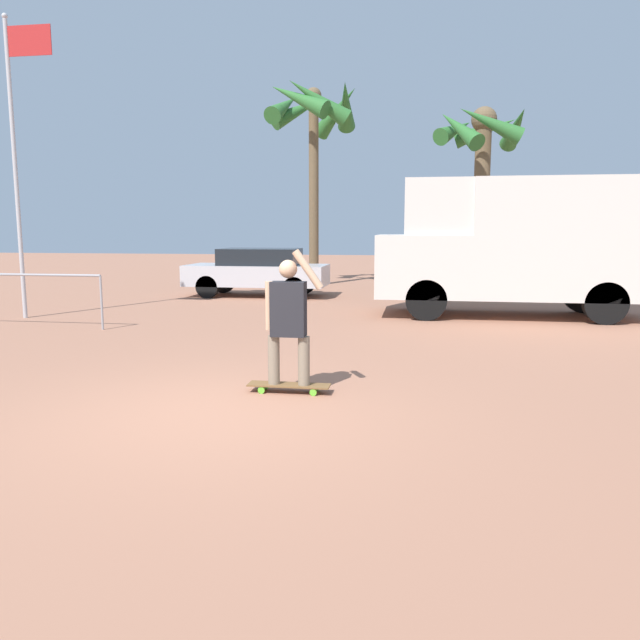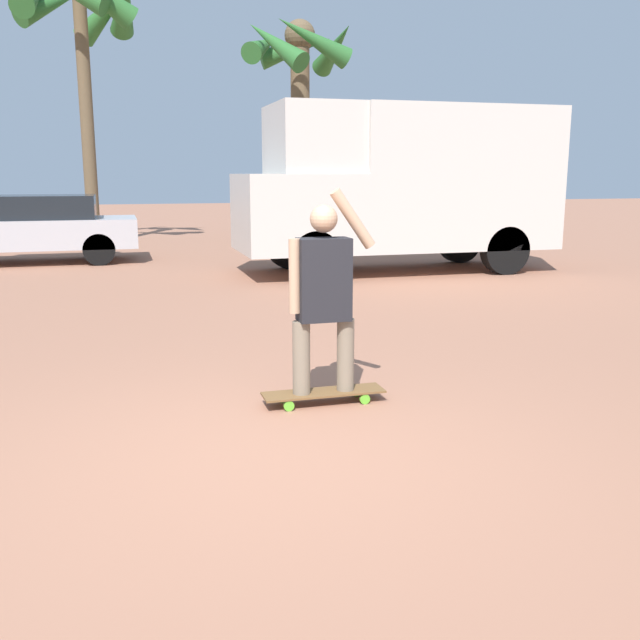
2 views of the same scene
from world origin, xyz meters
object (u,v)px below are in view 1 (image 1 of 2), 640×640
palm_tree_near_van (481,148)px  skateboard (289,386)px  camper_van (517,242)px  palm_tree_center_background (314,116)px  flagpole (18,146)px  person_skateboarder (288,315)px  parked_car_silver (258,271)px

palm_tree_near_van → skateboard: bearing=-103.4°
camper_van → palm_tree_center_background: bearing=129.8°
flagpole → person_skateboarder: bearing=-37.1°
person_skateboarder → camper_van: size_ratio=0.28×
skateboard → flagpole: size_ratio=0.16×
person_skateboarder → parked_car_silver: 10.88m
person_skateboarder → parked_car_silver: person_skateboarder is taller
camper_van → flagpole: bearing=-169.5°
skateboard → palm_tree_near_van: size_ratio=0.17×
camper_van → palm_tree_center_background: size_ratio=0.86×
skateboard → camper_van: 8.22m
palm_tree_center_background → flagpole: (-4.86, -8.79, -1.97)m
parked_car_silver → flagpole: (-3.83, -5.16, 2.95)m
person_skateboarder → flagpole: (-6.94, 5.26, 2.75)m
skateboard → person_skateboarder: bearing=-180.0°
palm_tree_center_background → parked_car_silver: bearing=-105.8°
person_skateboarder → camper_van: camper_van is taller
person_skateboarder → palm_tree_center_background: bearing=98.4°
flagpole → skateboard: bearing=-37.1°
camper_van → palm_tree_center_background: palm_tree_center_background is taller
camper_van → palm_tree_center_background: (-5.70, 6.84, 4.01)m
skateboard → camper_van: bearing=63.4°
skateboard → camper_van: size_ratio=0.17×
skateboard → palm_tree_center_background: size_ratio=0.15×
skateboard → palm_tree_center_background: 15.26m
parked_car_silver → palm_tree_near_van: (6.51, 3.75, 3.80)m
skateboard → camper_van: camper_van is taller
person_skateboarder → palm_tree_near_van: size_ratio=0.28×
palm_tree_near_van → flagpole: 13.67m
camper_van → palm_tree_near_van: bearing=91.9°
palm_tree_near_van → palm_tree_center_background: (-5.48, -0.12, 1.12)m
skateboard → flagpole: flagpole is taller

